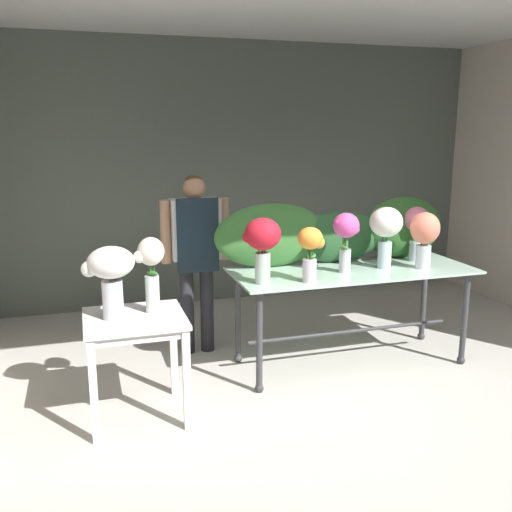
# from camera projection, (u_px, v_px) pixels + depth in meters

# --- Properties ---
(ground_plane) EXTENTS (8.10, 8.10, 0.00)m
(ground_plane) POSITION_uv_depth(u_px,v_px,m) (292.00, 352.00, 5.19)
(ground_plane) COLOR beige
(wall_back) EXTENTS (5.87, 0.12, 2.94)m
(wall_back) POSITION_uv_depth(u_px,v_px,m) (237.00, 174.00, 6.58)
(wall_back) COLOR slate
(wall_back) RESTS_ON ground
(display_table_glass) EXTENTS (2.03, 0.81, 0.84)m
(display_table_glass) POSITION_uv_depth(u_px,v_px,m) (352.00, 284.00, 4.79)
(display_table_glass) COLOR #AED3BD
(display_table_glass) RESTS_ON ground
(side_table_white) EXTENTS (0.68, 0.63, 0.74)m
(side_table_white) POSITION_uv_depth(u_px,v_px,m) (135.00, 331.00, 3.90)
(side_table_white) COLOR white
(side_table_white) RESTS_ON ground
(florist) EXTENTS (0.60, 0.24, 1.59)m
(florist) POSITION_uv_depth(u_px,v_px,m) (196.00, 245.00, 4.98)
(florist) COLOR #232328
(florist) RESTS_ON ground
(foliage_backdrop) EXTENTS (2.14, 0.28, 0.55)m
(foliage_backdrop) POSITION_uv_depth(u_px,v_px,m) (341.00, 232.00, 4.97)
(foliage_backdrop) COLOR #387033
(foliage_backdrop) RESTS_ON display_table_glass
(vase_crimson_freesia) EXTENTS (0.29, 0.27, 0.50)m
(vase_crimson_freesia) POSITION_uv_depth(u_px,v_px,m) (262.00, 241.00, 4.26)
(vase_crimson_freesia) COLOR silver
(vase_crimson_freesia) RESTS_ON display_table_glass
(vase_ivory_roses) EXTENTS (0.27, 0.27, 0.52)m
(vase_ivory_roses) POSITION_uv_depth(u_px,v_px,m) (386.00, 228.00, 4.73)
(vase_ivory_roses) COLOR silver
(vase_ivory_roses) RESTS_ON display_table_glass
(vase_fuchsia_hydrangea) EXTENTS (0.21, 0.21, 0.49)m
(vase_fuchsia_hydrangea) POSITION_uv_depth(u_px,v_px,m) (346.00, 233.00, 4.59)
(vase_fuchsia_hydrangea) COLOR silver
(vase_fuchsia_hydrangea) RESTS_ON display_table_glass
(vase_sunset_carnations) EXTENTS (0.21, 0.19, 0.43)m
(vase_sunset_carnations) POSITION_uv_depth(u_px,v_px,m) (310.00, 249.00, 4.31)
(vase_sunset_carnations) COLOR silver
(vase_sunset_carnations) RESTS_ON display_table_glass
(vase_coral_stock) EXTENTS (0.26, 0.24, 0.47)m
(vase_coral_stock) POSITION_uv_depth(u_px,v_px,m) (424.00, 234.00, 4.72)
(vase_coral_stock) COLOR silver
(vase_coral_stock) RESTS_ON display_table_glass
(vase_rosy_ranunculus) EXTENTS (0.22, 0.22, 0.48)m
(vase_rosy_ranunculus) POSITION_uv_depth(u_px,v_px,m) (417.00, 226.00, 4.99)
(vase_rosy_ranunculus) COLOR silver
(vase_rosy_ranunculus) RESTS_ON display_table_glass
(vase_white_roses_tall) EXTENTS (0.35, 0.31, 0.49)m
(vase_white_roses_tall) POSITION_uv_depth(u_px,v_px,m) (110.00, 272.00, 3.76)
(vase_white_roses_tall) COLOR silver
(vase_white_roses_tall) RESTS_ON side_table_white
(vase_cream_lisianthus_tall) EXTENTS (0.21, 0.18, 0.53)m
(vase_cream_lisianthus_tall) POSITION_uv_depth(u_px,v_px,m) (151.00, 267.00, 3.90)
(vase_cream_lisianthus_tall) COLOR silver
(vase_cream_lisianthus_tall) RESTS_ON side_table_white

